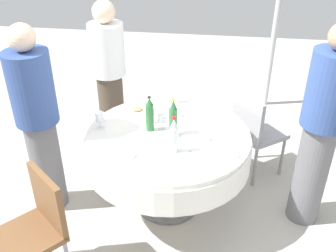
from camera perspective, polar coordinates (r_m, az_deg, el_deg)
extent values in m
plane|color=#B7B2A8|center=(3.54, 0.00, -11.34)|extent=(10.00, 10.00, 0.00)
cylinder|color=white|center=(3.10, 0.00, -1.44)|extent=(1.33, 1.33, 0.04)
cylinder|color=white|center=(3.18, 0.00, -3.42)|extent=(1.36, 1.36, 0.22)
cylinder|color=slate|center=(3.39, 0.00, -8.33)|extent=(0.14, 0.14, 0.48)
cylinder|color=slate|center=(3.53, 0.00, -11.16)|extent=(0.56, 0.56, 0.03)
cylinder|color=#2D6B38|center=(3.09, -2.73, 1.28)|extent=(0.07, 0.07, 0.23)
cone|color=#2D6B38|center=(3.02, -2.79, 3.67)|extent=(0.06, 0.06, 0.06)
cylinder|color=black|center=(3.01, -2.81, 4.26)|extent=(0.03, 0.03, 0.01)
cylinder|color=#2D6B38|center=(3.01, 0.77, 0.52)|extent=(0.07, 0.07, 0.24)
cone|color=#2D6B38|center=(2.93, 0.79, 3.17)|extent=(0.06, 0.06, 0.08)
cylinder|color=gold|center=(2.91, 0.80, 3.93)|extent=(0.03, 0.03, 0.01)
cylinder|color=silver|center=(2.83, 0.88, -2.06)|extent=(0.06, 0.06, 0.21)
cone|color=silver|center=(2.75, 0.90, 0.41)|extent=(0.06, 0.06, 0.08)
cylinder|color=red|center=(2.73, 0.91, 1.23)|extent=(0.03, 0.03, 0.01)
cylinder|color=white|center=(3.16, -0.91, -0.38)|extent=(0.06, 0.06, 0.00)
cylinder|color=white|center=(3.14, -0.92, 0.17)|extent=(0.01, 0.01, 0.07)
cylinder|color=white|center=(3.11, -0.93, 1.19)|extent=(0.07, 0.07, 0.06)
cylinder|color=white|center=(3.22, -9.93, -0.25)|extent=(0.06, 0.06, 0.00)
cylinder|color=white|center=(3.20, -9.98, 0.26)|extent=(0.01, 0.01, 0.06)
cylinder|color=white|center=(3.17, -10.09, 1.33)|extent=(0.07, 0.07, 0.07)
cylinder|color=gold|center=(3.18, -10.06, 1.00)|extent=(0.06, 0.06, 0.03)
cylinder|color=white|center=(3.57, 0.83, 3.56)|extent=(0.06, 0.06, 0.00)
cylinder|color=white|center=(3.56, 0.83, 4.08)|extent=(0.01, 0.01, 0.07)
cylinder|color=white|center=(3.53, 0.84, 5.08)|extent=(0.06, 0.06, 0.07)
cylinder|color=white|center=(3.25, -2.58, 0.60)|extent=(0.06, 0.06, 0.00)
cylinder|color=white|center=(3.23, -2.60, 1.17)|extent=(0.01, 0.01, 0.07)
cylinder|color=white|center=(3.20, -2.63, 2.20)|extent=(0.07, 0.07, 0.06)
cylinder|color=gold|center=(3.21, -2.62, 1.93)|extent=(0.06, 0.06, 0.02)
cylinder|color=white|center=(2.88, -7.04, -3.86)|extent=(0.25, 0.25, 0.02)
cylinder|color=white|center=(3.39, 0.41, 2.06)|extent=(0.24, 0.24, 0.02)
cylinder|color=white|center=(3.07, 4.35, -1.35)|extent=(0.25, 0.25, 0.02)
cylinder|color=white|center=(3.42, -4.59, 2.28)|extent=(0.22, 0.22, 0.02)
ellipsoid|color=tan|center=(3.41, -4.60, 2.54)|extent=(0.10, 0.09, 0.02)
cube|color=silver|center=(2.84, 4.54, -4.37)|extent=(0.16, 0.12, 0.00)
cube|color=silver|center=(3.30, 5.97, 0.94)|extent=(0.18, 0.07, 0.00)
cube|color=silver|center=(3.01, -1.73, -2.12)|extent=(0.16, 0.10, 0.00)
cube|color=white|center=(2.89, 8.86, -3.75)|extent=(0.15, 0.15, 0.02)
cylinder|color=slate|center=(3.34, 20.41, -6.59)|extent=(0.26, 0.26, 0.91)
cylinder|color=#334C8C|center=(2.97, 22.98, 4.97)|extent=(0.34, 0.34, 0.58)
cylinder|color=#4C3F33|center=(4.09, -8.29, 2.05)|extent=(0.26, 0.26, 0.86)
cylinder|color=white|center=(3.81, -9.06, 11.13)|extent=(0.34, 0.34, 0.51)
sphere|color=beige|center=(3.71, -9.53, 16.39)|extent=(0.22, 0.22, 0.22)
cylinder|color=slate|center=(3.44, -17.55, -5.42)|extent=(0.26, 0.26, 0.85)
cylinder|color=#334C8C|center=(3.09, -19.60, 5.33)|extent=(0.34, 0.34, 0.58)
sphere|color=beige|center=(2.96, -20.93, 12.17)|extent=(0.20, 0.20, 0.20)
cube|color=brown|center=(2.79, -20.10, -15.19)|extent=(0.56, 0.56, 0.04)
cube|color=brown|center=(2.69, -17.40, -10.49)|extent=(0.33, 0.29, 0.42)
cylinder|color=gray|center=(3.11, -17.70, -15.14)|extent=(0.03, 0.03, 0.43)
cube|color=#99999E|center=(3.76, 13.44, -0.95)|extent=(0.56, 0.56, 0.04)
cube|color=#99999E|center=(3.55, 11.65, 1.19)|extent=(0.27, 0.34, 0.42)
cylinder|color=gray|center=(3.89, 16.54, -4.41)|extent=(0.03, 0.03, 0.43)
cylinder|color=gray|center=(4.09, 13.31, -2.06)|extent=(0.03, 0.03, 0.43)
cylinder|color=gray|center=(3.69, 12.72, -5.96)|extent=(0.03, 0.03, 0.43)
cylinder|color=gray|center=(3.90, 9.52, -3.40)|extent=(0.03, 0.03, 0.43)
cylinder|color=#B2B5B7|center=(4.91, 15.84, 15.28)|extent=(0.07, 0.07, 2.31)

